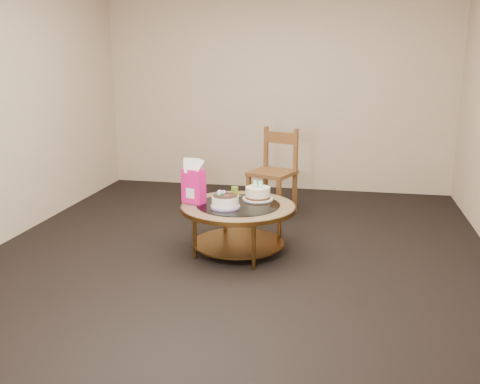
% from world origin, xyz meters
% --- Properties ---
extents(ground, '(5.00, 5.00, 0.00)m').
position_xyz_m(ground, '(0.00, 0.00, 0.00)').
color(ground, black).
rests_on(ground, ground).
extents(room_walls, '(4.52, 5.02, 2.61)m').
position_xyz_m(room_walls, '(0.00, 0.00, 1.54)').
color(room_walls, beige).
rests_on(room_walls, ground).
extents(coffee_table, '(1.02, 1.02, 0.46)m').
position_xyz_m(coffee_table, '(0.00, -0.00, 0.38)').
color(coffee_table, brown).
rests_on(coffee_table, ground).
extents(decorated_cake, '(0.26, 0.26, 0.15)m').
position_xyz_m(decorated_cake, '(-0.09, -0.11, 0.51)').
color(decorated_cake, '#AA8EC9').
rests_on(decorated_cake, coffee_table).
extents(cream_cake, '(0.28, 0.28, 0.18)m').
position_xyz_m(cream_cake, '(0.14, 0.20, 0.51)').
color(cream_cake, white).
rests_on(cream_cake, coffee_table).
extents(gift_bag, '(0.22, 0.19, 0.39)m').
position_xyz_m(gift_bag, '(-0.40, -0.02, 0.65)').
color(gift_bag, '#E81580').
rests_on(gift_bag, coffee_table).
extents(pillar_candle, '(0.14, 0.14, 0.10)m').
position_xyz_m(pillar_candle, '(-0.09, 0.29, 0.49)').
color(pillar_candle, '#CAB453').
rests_on(pillar_candle, coffee_table).
extents(dining_chair, '(0.57, 0.57, 0.95)m').
position_xyz_m(dining_chair, '(0.14, 1.31, 0.48)').
color(dining_chair, brown).
rests_on(dining_chair, ground).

